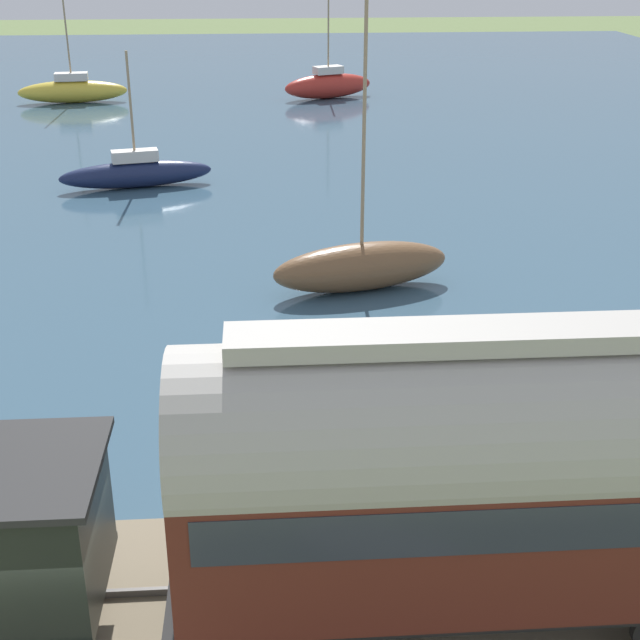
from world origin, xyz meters
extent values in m
cube|color=#38566B|center=(43.38, 0.00, 0.00)|extent=(80.00, 80.00, 0.01)
cube|color=#4C4742|center=(1.18, 0.00, 0.42)|extent=(0.07, 54.88, 0.12)
cylinder|color=black|center=(1.18, 0.20, 0.93)|extent=(0.12, 0.90, 0.90)
cube|color=black|center=(0.30, -0.04, 2.27)|extent=(2.16, 1.71, 1.81)
cube|color=#282828|center=(0.30, -0.04, 3.23)|extent=(2.36, 1.95, 0.10)
cylinder|color=black|center=(1.18, -8.34, 0.86)|extent=(0.12, 0.76, 0.76)
cylinder|color=black|center=(1.18, -4.24, 0.86)|extent=(0.12, 0.76, 0.76)
cylinder|color=black|center=(1.18, -3.10, 0.86)|extent=(0.12, 0.76, 0.76)
cube|color=black|center=(0.30, -6.29, 1.17)|extent=(2.07, 9.11, 0.16)
cube|color=#5B2319|center=(0.30, -6.29, 2.41)|extent=(2.30, 8.75, 2.32)
cube|color=#2D333D|center=(0.30, -6.29, 2.81)|extent=(2.33, 8.20, 0.65)
cylinder|color=#B2ADA3|center=(0.30, -6.29, 3.57)|extent=(2.42, 8.75, 2.42)
cube|color=#B2ADA3|center=(0.30, -6.29, 4.90)|extent=(0.81, 7.29, 0.24)
ellipsoid|color=gold|center=(45.38, 7.81, 0.66)|extent=(2.19, 6.49, 1.29)
cylinder|color=#9E8460|center=(45.38, 7.81, 4.57)|extent=(0.10, 0.10, 6.53)
cube|color=silver|center=(45.38, 7.81, 1.53)|extent=(1.10, 2.00, 0.45)
ellipsoid|color=brown|center=(14.16, -5.97, 0.70)|extent=(2.57, 5.39, 1.38)
cylinder|color=#9E8460|center=(14.16, -5.97, 5.56)|extent=(0.10, 0.10, 8.33)
ellipsoid|color=#B72D23|center=(45.87, -7.50, 0.74)|extent=(3.53, 5.90, 1.46)
cylinder|color=#9E8460|center=(45.87, -7.50, 3.81)|extent=(0.10, 0.10, 4.69)
cube|color=silver|center=(45.87, -7.50, 1.69)|extent=(1.46, 1.93, 0.45)
ellipsoid|color=#192347|center=(25.82, 1.77, 0.53)|extent=(2.39, 6.14, 1.05)
cylinder|color=#9E8460|center=(25.82, 1.77, 3.18)|extent=(0.10, 0.10, 4.25)
cube|color=silver|center=(25.82, 1.77, 1.28)|extent=(1.04, 1.91, 0.45)
camera|label=1|loc=(-9.53, -3.13, 9.50)|focal=50.00mm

